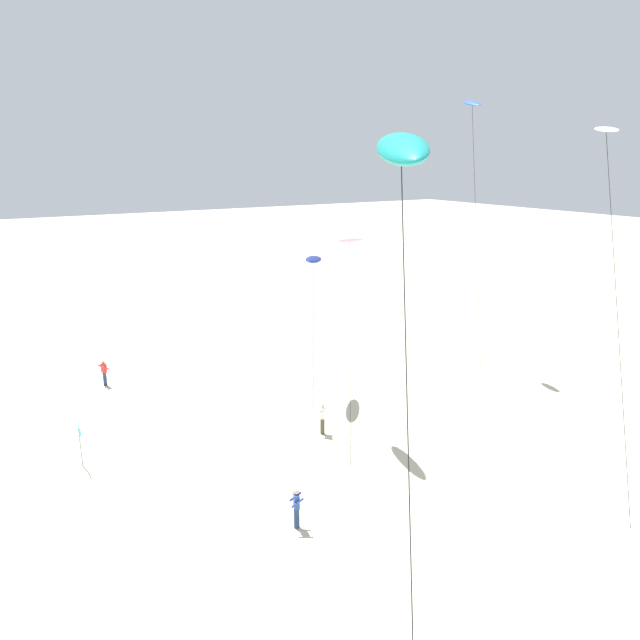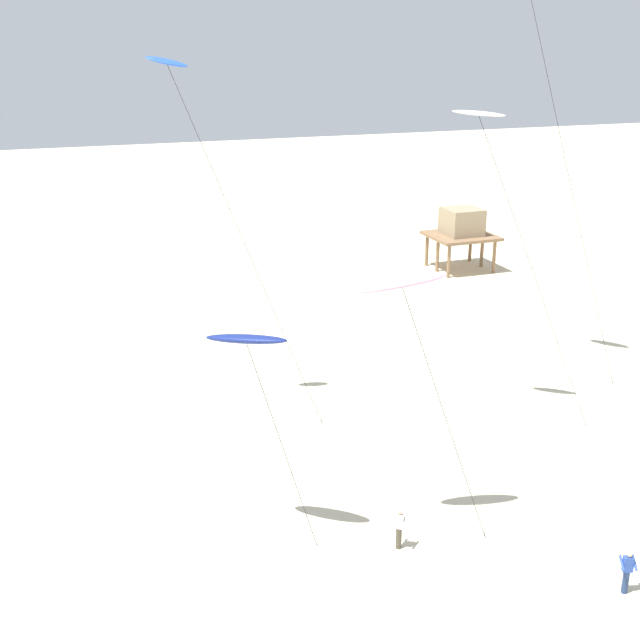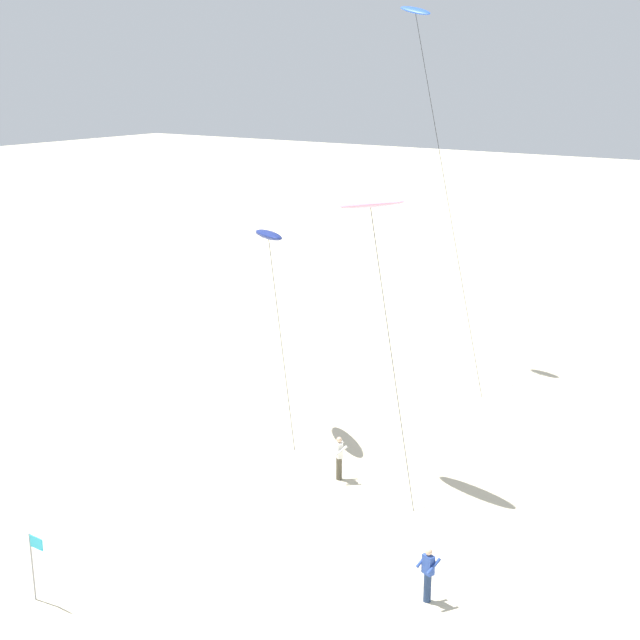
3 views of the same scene
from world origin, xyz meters
TOP-DOWN VIEW (x-y plane):
  - ground_plane at (0.00, 0.00)m, footprint 260.00×260.00m
  - kite_blue at (-3.96, 20.13)m, footprint 7.04×4.24m
  - kite_pink at (1.46, 7.10)m, footprint 4.68×2.63m
  - kite_navy at (-3.95, 8.31)m, footprint 3.65×2.67m
  - kite_flyer_middle at (1.05, 5.83)m, footprint 0.73×0.72m
  - kite_flyer_furthest at (7.31, 0.79)m, footprint 0.66×0.64m
  - marker_flag at (-1.77, -5.41)m, footprint 0.56×0.05m

SIDE VIEW (x-z plane):
  - ground_plane at x=0.00m, z-range 0.00..0.00m
  - kite_flyer_middle at x=1.05m, z-range 0.06..1.73m
  - kite_flyer_furthest at x=7.31m, z-range 0.06..1.73m
  - marker_flag at x=-1.77m, z-range 0.44..2.54m
  - kite_navy at x=-3.95m, z-range 3.89..12.43m
  - kite_pink at x=1.46m, z-range 4.75..15.14m
  - kite_blue at x=-3.96m, z-range 7.93..25.45m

